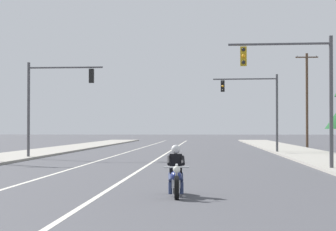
{
  "coord_description": "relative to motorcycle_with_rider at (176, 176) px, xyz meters",
  "views": [
    {
      "loc": [
        2.77,
        -7.55,
        1.92
      ],
      "look_at": [
        0.77,
        26.18,
        2.63
      ],
      "focal_mm": 68.02,
      "sensor_mm": 36.0,
      "label": 1
    }
  ],
  "objects": [
    {
      "name": "motorcycle_with_rider",
      "position": [
        0.0,
        0.0,
        0.0
      ],
      "size": [
        0.7,
        2.19,
        1.46
      ],
      "color": "black",
      "rests_on": "ground"
    },
    {
      "name": "lane_stripe_center",
      "position": [
        -2.21,
        34.44,
        -0.58
      ],
      "size": [
        0.16,
        100.0,
        0.01
      ],
      "primitive_type": "cube",
      "color": "beige",
      "rests_on": "ground"
    },
    {
      "name": "utility_pole_right_far",
      "position": [
        11.2,
        47.46,
        4.46
      ],
      "size": [
        2.3,
        0.26,
        9.64
      ],
      "color": "#4C3828",
      "rests_on": "ground"
    },
    {
      "name": "traffic_signal_mid_right",
      "position": [
        4.98,
        32.15,
        3.52
      ],
      "size": [
        5.07,
        0.49,
        6.2
      ],
      "color": "#47474C",
      "rests_on": "ground"
    },
    {
      "name": "sidewalk_kerb_left",
      "position": [
        -12.14,
        29.44,
        -0.52
      ],
      "size": [
        4.4,
        110.0,
        0.14
      ],
      "primitive_type": "cube",
      "color": "#9E998E",
      "rests_on": "ground"
    },
    {
      "name": "traffic_signal_near_right",
      "position": [
        5.24,
        11.45,
        3.51
      ],
      "size": [
        4.78,
        0.41,
        6.2
      ],
      "color": "#47474C",
      "rests_on": "ground"
    },
    {
      "name": "lane_stripe_left",
      "position": [
        -5.57,
        34.44,
        -0.58
      ],
      "size": [
        0.16,
        100.0,
        0.01
      ],
      "primitive_type": "cube",
      "color": "beige",
      "rests_on": "ground"
    },
    {
      "name": "traffic_signal_near_left",
      "position": [
        -9.13,
        22.14,
        3.51
      ],
      "size": [
        4.92,
        0.37,
        6.2
      ],
      "color": "#47474C",
      "rests_on": "ground"
    },
    {
      "name": "sidewalk_kerb_right",
      "position": [
        8.31,
        29.44,
        -0.52
      ],
      "size": [
        4.4,
        110.0,
        0.14
      ],
      "primitive_type": "cube",
      "color": "#9E998E",
      "rests_on": "ground"
    }
  ]
}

